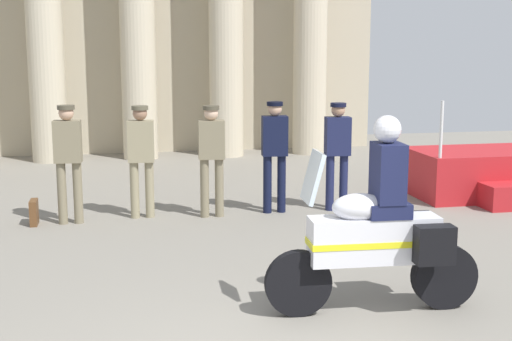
% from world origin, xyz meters
% --- Properties ---
extents(reviewing_stand, '(3.13, 1.93, 1.68)m').
position_xyz_m(reviewing_stand, '(5.52, 5.96, 0.37)').
color(reviewing_stand, '#B21E23').
rests_on(reviewing_stand, ground_plane).
extents(officer_in_row_0, '(0.40, 0.25, 1.70)m').
position_xyz_m(officer_in_row_0, '(-1.62, 5.46, 1.01)').
color(officer_in_row_0, '#7A7056').
rests_on(officer_in_row_0, ground_plane).
extents(officer_in_row_1, '(0.40, 0.25, 1.66)m').
position_xyz_m(officer_in_row_1, '(-0.59, 5.62, 0.98)').
color(officer_in_row_1, gray).
rests_on(officer_in_row_1, ground_plane).
extents(officer_in_row_2, '(0.40, 0.25, 1.66)m').
position_xyz_m(officer_in_row_2, '(0.43, 5.46, 0.98)').
color(officer_in_row_2, '#7A7056').
rests_on(officer_in_row_2, ground_plane).
extents(officer_in_row_3, '(0.40, 0.25, 1.70)m').
position_xyz_m(officer_in_row_3, '(1.40, 5.55, 1.00)').
color(officer_in_row_3, black).
rests_on(officer_in_row_3, ground_plane).
extents(officer_in_row_4, '(0.40, 0.25, 1.67)m').
position_xyz_m(officer_in_row_4, '(2.39, 5.52, 0.98)').
color(officer_in_row_4, '#191E42').
rests_on(officer_in_row_4, ground_plane).
extents(motorcycle_with_rider, '(2.09, 0.72, 1.90)m').
position_xyz_m(motorcycle_with_rider, '(1.49, 1.40, 0.79)').
color(motorcycle_with_rider, black).
rests_on(motorcycle_with_rider, ground_plane).
extents(briefcase_on_ground, '(0.10, 0.32, 0.36)m').
position_xyz_m(briefcase_on_ground, '(-2.13, 5.49, 0.18)').
color(briefcase_on_ground, brown).
rests_on(briefcase_on_ground, ground_plane).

